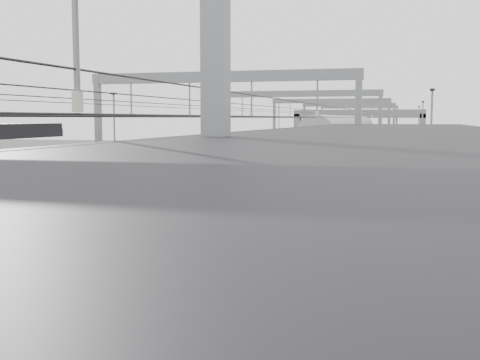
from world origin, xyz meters
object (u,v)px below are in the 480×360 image
Objects in this scene: train at (345,147)px; bench at (351,283)px; signal_green at (301,142)px; overbridge at (358,119)px.

bench is (5.71, -53.56, -0.73)m from train.
train is 53.87m from bench.
train is at bearing 96.09° from bench.
signal_green is (-6.70, 9.96, 0.18)m from train.
bench is 0.48× the size of signal_green.
signal_green is at bearing 101.06° from bench.
overbridge is 13.20× the size of bench.
train is (1.50, -36.82, -3.07)m from overbridge.
signal_green is (-12.41, 63.52, 0.90)m from bench.
train reaches higher than bench.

